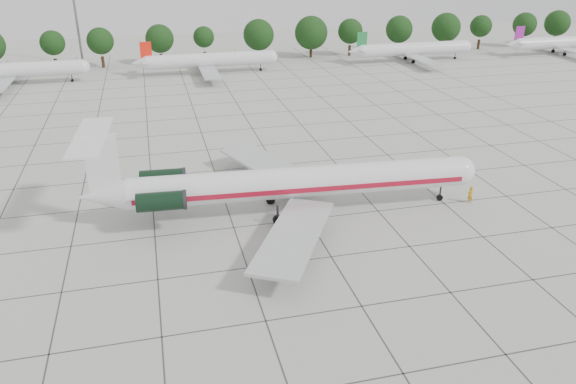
% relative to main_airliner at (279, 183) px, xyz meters
% --- Properties ---
extents(ground, '(260.00, 260.00, 0.00)m').
position_rel_main_airliner_xyz_m(ground, '(2.62, -2.12, -3.56)').
color(ground, '#B7B6AF').
rests_on(ground, ground).
extents(apron_joints, '(170.00, 170.00, 0.02)m').
position_rel_main_airliner_xyz_m(apron_joints, '(2.62, 12.88, -3.55)').
color(apron_joints, '#383838').
rests_on(apron_joints, ground).
extents(main_airliner, '(42.97, 33.70, 10.07)m').
position_rel_main_airliner_xyz_m(main_airliner, '(0.00, 0.00, 0.00)').
color(main_airliner, silver).
rests_on(main_airliner, ground).
extents(ground_crew, '(0.82, 0.64, 1.99)m').
position_rel_main_airliner_xyz_m(ground_crew, '(21.46, -2.62, -2.56)').
color(ground_crew, '#C9850B').
rests_on(ground_crew, ground).
extents(bg_airliner_b, '(28.24, 27.20, 7.40)m').
position_rel_main_airliner_xyz_m(bg_airliner_b, '(-39.28, 69.79, -0.65)').
color(bg_airliner_b, silver).
rests_on(bg_airliner_b, ground).
extents(bg_airliner_c, '(28.24, 27.20, 7.40)m').
position_rel_main_airliner_xyz_m(bg_airliner_c, '(0.80, 70.64, -0.65)').
color(bg_airliner_c, silver).
rests_on(bg_airliner_c, ground).
extents(bg_airliner_d, '(28.24, 27.20, 7.40)m').
position_rel_main_airliner_xyz_m(bg_airliner_d, '(49.99, 72.15, -0.65)').
color(bg_airliner_d, silver).
rests_on(bg_airliner_d, ground).
extents(bg_airliner_e, '(28.24, 27.20, 7.40)m').
position_rel_main_airliner_xyz_m(bg_airliner_e, '(91.30, 71.44, -0.65)').
color(bg_airliner_e, silver).
rests_on(bg_airliner_e, ground).
extents(tree_line, '(249.86, 8.44, 10.22)m').
position_rel_main_airliner_xyz_m(tree_line, '(-9.07, 82.88, 2.42)').
color(tree_line, '#332114').
rests_on(tree_line, ground).
extents(floodlight_mast, '(1.60, 1.60, 25.45)m').
position_rel_main_airliner_xyz_m(floodlight_mast, '(-27.38, 89.88, 10.73)').
color(floodlight_mast, slate).
rests_on(floodlight_mast, ground).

